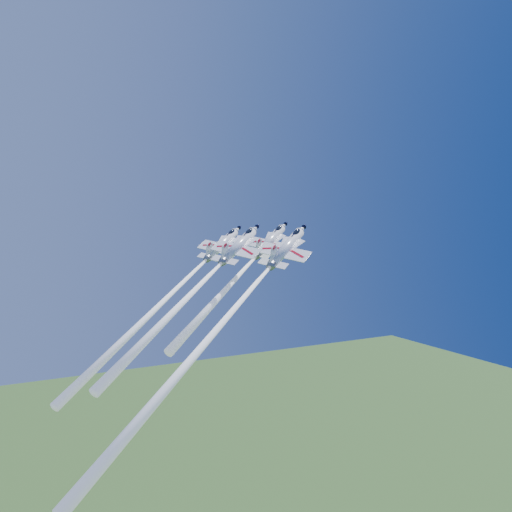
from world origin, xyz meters
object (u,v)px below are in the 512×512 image
jet_right (223,322)px  jet_slot (196,288)px  jet_left (171,294)px  jet_lead (240,274)px

jet_right → jet_slot: 7.90m
jet_left → jet_slot: bearing=-25.3°
jet_right → jet_slot: jet_right is taller
jet_lead → jet_left: jet_left is taller
jet_left → jet_right: (3.66, -14.04, -2.91)m
jet_slot → jet_right: bearing=-16.7°
jet_left → jet_right: jet_right is taller
jet_left → jet_right: 14.80m
jet_left → jet_slot: jet_left is taller
jet_lead → jet_slot: (-11.40, -6.76, -1.24)m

